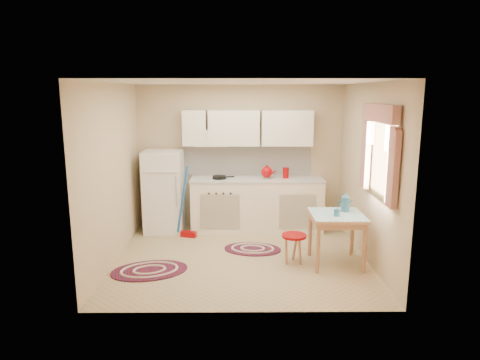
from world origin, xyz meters
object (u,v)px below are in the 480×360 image
(base_cabinets, at_px, (257,205))
(table, at_px, (336,239))
(fridge, at_px, (164,191))
(stool, at_px, (294,249))

(base_cabinets, relative_size, table, 3.12)
(fridge, height_order, table, fridge)
(stool, bearing_deg, base_cabinets, 106.60)
(fridge, height_order, base_cabinets, fridge)
(fridge, distance_m, base_cabinets, 1.62)
(table, bearing_deg, base_cabinets, 123.71)
(fridge, bearing_deg, base_cabinets, 1.79)
(table, bearing_deg, fridge, 150.29)
(stool, bearing_deg, table, -3.03)
(base_cabinets, distance_m, stool, 1.60)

